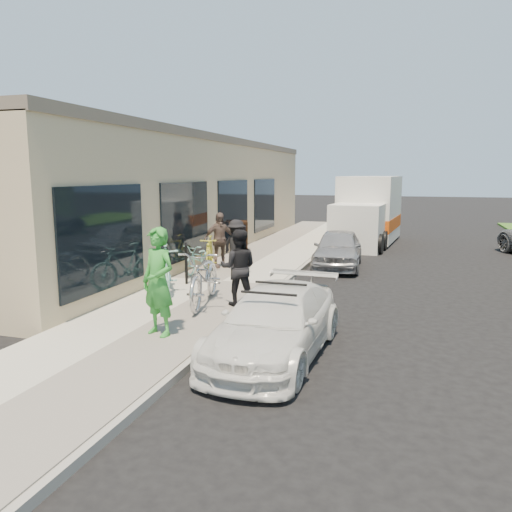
# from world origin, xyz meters

# --- Properties ---
(ground) EXTENTS (120.00, 120.00, 0.00)m
(ground) POSITION_xyz_m (0.00, 0.00, 0.00)
(ground) COLOR black
(ground) RESTS_ON ground
(sidewalk) EXTENTS (3.00, 34.00, 0.15)m
(sidewalk) POSITION_xyz_m (-2.00, 3.00, 0.07)
(sidewalk) COLOR #AFAC9D
(sidewalk) RESTS_ON ground
(curb) EXTENTS (0.12, 34.00, 0.13)m
(curb) POSITION_xyz_m (-0.45, 3.00, 0.07)
(curb) COLOR gray
(curb) RESTS_ON ground
(storefront) EXTENTS (3.60, 20.00, 4.22)m
(storefront) POSITION_xyz_m (-5.24, 7.99, 2.12)
(storefront) COLOR tan
(storefront) RESTS_ON ground
(bike_rack) EXTENTS (0.33, 0.65, 0.99)m
(bike_rack) POSITION_xyz_m (-2.87, 2.67, 0.75)
(bike_rack) COLOR black
(bike_rack) RESTS_ON sidewalk
(sandwich_board) EXTENTS (0.86, 0.87, 1.10)m
(sandwich_board) POSITION_xyz_m (-3.25, 7.84, 0.71)
(sandwich_board) COLOR black
(sandwich_board) RESTS_ON sidewalk
(sedan_white) EXTENTS (1.72, 3.89, 1.15)m
(sedan_white) POSITION_xyz_m (0.66, -1.48, 0.56)
(sedan_white) COLOR white
(sedan_white) RESTS_ON ground
(sedan_silver) EXTENTS (1.65, 3.62, 1.20)m
(sedan_silver) POSITION_xyz_m (0.51, 6.60, 0.60)
(sedan_silver) COLOR #949499
(sedan_silver) RESTS_ON ground
(moving_truck) EXTENTS (2.64, 5.91, 2.83)m
(moving_truck) POSITION_xyz_m (0.90, 12.55, 1.25)
(moving_truck) COLOR silver
(moving_truck) RESTS_ON ground
(tandem_bike) EXTENTS (1.20, 2.41, 1.21)m
(tandem_bike) POSITION_xyz_m (-1.48, 0.66, 0.76)
(tandem_bike) COLOR silver
(tandem_bike) RESTS_ON sidewalk
(woman_rider) EXTENTS (0.80, 0.66, 1.89)m
(woman_rider) POSITION_xyz_m (-1.44, -1.47, 1.09)
(woman_rider) COLOR #2F8E31
(woman_rider) RESTS_ON sidewalk
(man_standing) EXTENTS (0.92, 0.79, 1.63)m
(man_standing) POSITION_xyz_m (-0.78, 0.83, 0.97)
(man_standing) COLOR black
(man_standing) RESTS_ON sidewalk
(cruiser_bike_a) EXTENTS (1.38, 1.83, 1.10)m
(cruiser_bike_a) POSITION_xyz_m (-2.88, 1.59, 0.70)
(cruiser_bike_a) COLOR #8ACDC3
(cruiser_bike_a) RESTS_ON sidewalk
(cruiser_bike_b) EXTENTS (0.62, 1.58, 0.81)m
(cruiser_bike_b) POSITION_xyz_m (-3.04, 3.88, 0.56)
(cruiser_bike_b) COLOR #8ACDC3
(cruiser_bike_b) RESTS_ON sidewalk
(cruiser_bike_c) EXTENTS (0.92, 1.70, 0.99)m
(cruiser_bike_c) POSITION_xyz_m (-2.90, 4.30, 0.64)
(cruiser_bike_c) COLOR gold
(cruiser_bike_c) RESTS_ON sidewalk
(bystander_a) EXTENTS (1.11, 0.94, 1.49)m
(bystander_a) POSITION_xyz_m (-2.08, 4.36, 0.90)
(bystander_a) COLOR black
(bystander_a) RESTS_ON sidewalk
(bystander_b) EXTENTS (0.99, 0.95, 1.65)m
(bystander_b) POSITION_xyz_m (-2.78, 4.78, 0.98)
(bystander_b) COLOR brown
(bystander_b) RESTS_ON sidewalk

